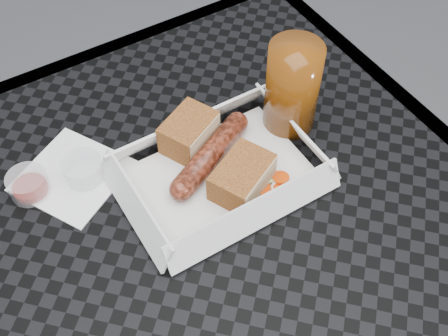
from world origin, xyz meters
name	(u,v)px	position (x,y,z in m)	size (l,w,h in m)	color
patio_table	(195,286)	(0.00, 0.00, 0.67)	(0.80, 0.80, 0.74)	black
food_tray	(220,176)	(0.09, 0.08, 0.75)	(0.22, 0.15, 0.00)	white
bratwurst	(210,155)	(0.09, 0.11, 0.76)	(0.15, 0.09, 0.03)	maroon
bread_near	(189,132)	(0.08, 0.15, 0.77)	(0.07, 0.05, 0.04)	#935424
bread_far	(242,177)	(0.10, 0.05, 0.77)	(0.08, 0.05, 0.04)	#935424
veg_garnish	(276,187)	(0.14, 0.03, 0.75)	(0.03, 0.03, 0.00)	#E9440A
napkin	(73,176)	(-0.07, 0.18, 0.75)	(0.12, 0.12, 0.00)	white
condiment_cup_sauce	(28,185)	(-0.13, 0.19, 0.76)	(0.05, 0.05, 0.03)	maroon
condiment_cup_empty	(83,170)	(-0.06, 0.17, 0.76)	(0.05, 0.05, 0.03)	silver
drink_glass	(292,88)	(0.22, 0.11, 0.81)	(0.07, 0.07, 0.13)	#602D08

